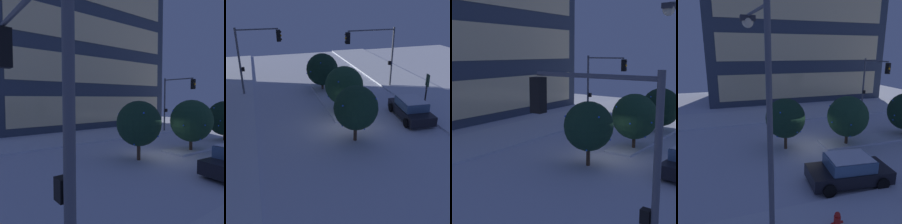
# 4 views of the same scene
# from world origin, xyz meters

# --- Properties ---
(ground) EXTENTS (52.00, 52.00, 0.00)m
(ground) POSITION_xyz_m (0.00, 0.00, 0.00)
(ground) COLOR silver
(curb_strip_far) EXTENTS (52.00, 5.20, 0.14)m
(curb_strip_far) POSITION_xyz_m (0.00, 8.73, 0.07)
(curb_strip_far) COLOR silver
(curb_strip_far) RESTS_ON ground
(median_strip) EXTENTS (9.00, 1.80, 0.14)m
(median_strip) POSITION_xyz_m (5.95, -0.28, 0.07)
(median_strip) COLOR silver
(median_strip) RESTS_ON ground
(office_tower_main) EXTENTS (23.79, 10.12, 23.74)m
(office_tower_main) POSITION_xyz_m (5.14, 18.59, 11.87)
(office_tower_main) COLOR #384251
(office_tower_main) RESTS_ON ground
(traffic_light_corner_near_left) EXTENTS (0.32, 3.89, 5.84)m
(traffic_light_corner_near_left) POSITION_xyz_m (-9.50, -5.45, 3.99)
(traffic_light_corner_near_left) COLOR #565960
(traffic_light_corner_near_left) RESTS_ON ground
(traffic_light_corner_far_right) EXTENTS (0.32, 3.91, 5.95)m
(traffic_light_corner_far_right) POSITION_xyz_m (9.54, 5.45, 4.06)
(traffic_light_corner_far_right) COLOR #565960
(traffic_light_corner_far_right) RESTS_ON ground
(decorated_tree_left_of_median) EXTENTS (2.92, 2.92, 3.65)m
(decorated_tree_left_of_median) POSITION_xyz_m (3.21, -0.59, 2.19)
(decorated_tree_left_of_median) COLOR #473323
(decorated_tree_left_of_median) RESTS_ON ground
(decorated_tree_right_of_median) EXTENTS (2.74, 2.74, 3.61)m
(decorated_tree_right_of_median) POSITION_xyz_m (-1.19, 0.11, 2.24)
(decorated_tree_right_of_median) COLOR #473323
(decorated_tree_right_of_median) RESTS_ON ground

